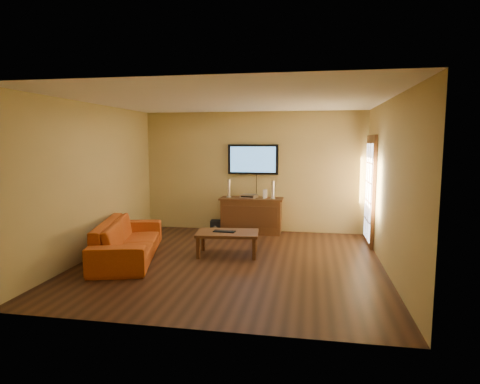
% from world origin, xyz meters
% --- Properties ---
extents(ground_plane, '(5.00, 5.00, 0.00)m').
position_xyz_m(ground_plane, '(0.00, 0.00, 0.00)').
color(ground_plane, black).
rests_on(ground_plane, ground).
extents(room_walls, '(5.00, 5.00, 5.00)m').
position_xyz_m(room_walls, '(0.00, 0.62, 1.69)').
color(room_walls, tan).
rests_on(room_walls, ground).
extents(french_door, '(0.07, 1.02, 2.22)m').
position_xyz_m(french_door, '(2.46, 1.70, 1.05)').
color(french_door, '#42230F').
rests_on(french_door, ground).
extents(media_console, '(1.39, 0.53, 0.79)m').
position_xyz_m(media_console, '(0.01, 2.23, 0.40)').
color(media_console, '#42230F').
rests_on(media_console, ground).
extents(television, '(1.14, 0.08, 0.67)m').
position_xyz_m(television, '(0.01, 2.45, 1.63)').
color(television, black).
rests_on(television, ground).
extents(coffee_table, '(1.16, 0.77, 0.43)m').
position_xyz_m(coffee_table, '(-0.15, 0.39, 0.37)').
color(coffee_table, '#42230F').
rests_on(coffee_table, ground).
extents(sofa, '(1.22, 2.37, 0.89)m').
position_xyz_m(sofa, '(-1.82, -0.10, 0.45)').
color(sofa, '#B24813').
rests_on(sofa, ground).
extents(speaker_left, '(0.11, 0.11, 0.41)m').
position_xyz_m(speaker_left, '(-0.51, 2.24, 0.98)').
color(speaker_left, silver).
rests_on(speaker_left, media_console).
extents(speaker_right, '(0.11, 0.11, 0.39)m').
position_xyz_m(speaker_right, '(0.49, 2.20, 0.97)').
color(speaker_right, silver).
rests_on(speaker_right, media_console).
extents(av_receiver, '(0.40, 0.32, 0.08)m').
position_xyz_m(av_receiver, '(-0.05, 2.24, 0.83)').
color(av_receiver, silver).
rests_on(av_receiver, media_console).
extents(game_console, '(0.08, 0.15, 0.20)m').
position_xyz_m(game_console, '(0.31, 2.23, 0.89)').
color(game_console, white).
rests_on(game_console, media_console).
extents(subwoofer, '(0.27, 0.27, 0.25)m').
position_xyz_m(subwoofer, '(-0.81, 2.26, 0.12)').
color(subwoofer, black).
rests_on(subwoofer, ground).
extents(bottle, '(0.08, 0.08, 0.23)m').
position_xyz_m(bottle, '(-0.72, 1.79, 0.11)').
color(bottle, white).
rests_on(bottle, ground).
extents(keyboard, '(0.40, 0.18, 0.02)m').
position_xyz_m(keyboard, '(-0.21, 0.38, 0.44)').
color(keyboard, black).
rests_on(keyboard, coffee_table).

